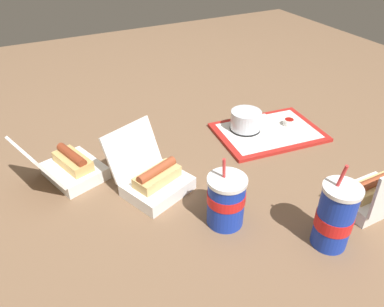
{
  "coord_description": "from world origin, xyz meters",
  "views": [
    {
      "loc": [
        0.39,
        0.81,
        0.71
      ],
      "look_at": [
        -0.05,
        -0.05,
        0.05
      ],
      "focal_mm": 35.0,
      "sensor_mm": 36.0,
      "label": 1
    }
  ],
  "objects_px": {
    "cake_container": "(246,121)",
    "ketchup_cup": "(289,122)",
    "soda_cup_front": "(226,200)",
    "soda_cup_left": "(335,217)",
    "food_tray": "(268,132)",
    "clamshell_hotdog_back": "(70,167)",
    "clamshell_hotdog_corner": "(374,194)",
    "plastic_fork": "(278,138)",
    "clamshell_hotdog_front": "(154,179)"
  },
  "relations": [
    {
      "from": "cake_container",
      "to": "ketchup_cup",
      "type": "xyz_separation_m",
      "value": [
        -0.16,
        0.05,
        -0.02
      ]
    },
    {
      "from": "soda_cup_front",
      "to": "soda_cup_left",
      "type": "relative_size",
      "value": 0.86
    },
    {
      "from": "food_tray",
      "to": "ketchup_cup",
      "type": "relative_size",
      "value": 9.89
    },
    {
      "from": "ketchup_cup",
      "to": "clamshell_hotdog_back",
      "type": "relative_size",
      "value": 0.16
    },
    {
      "from": "cake_container",
      "to": "clamshell_hotdog_corner",
      "type": "bearing_deg",
      "value": 100.46
    },
    {
      "from": "food_tray",
      "to": "plastic_fork",
      "type": "xyz_separation_m",
      "value": [
        0.01,
        0.06,
        0.01
      ]
    },
    {
      "from": "food_tray",
      "to": "clamshell_hotdog_back",
      "type": "bearing_deg",
      "value": -4.83
    },
    {
      "from": "clamshell_hotdog_corner",
      "to": "clamshell_hotdog_front",
      "type": "bearing_deg",
      "value": -33.22
    },
    {
      "from": "plastic_fork",
      "to": "soda_cup_left",
      "type": "relative_size",
      "value": 0.46
    },
    {
      "from": "food_tray",
      "to": "clamshell_hotdog_front",
      "type": "distance_m",
      "value": 0.5
    },
    {
      "from": "cake_container",
      "to": "soda_cup_front",
      "type": "relative_size",
      "value": 0.55
    },
    {
      "from": "ketchup_cup",
      "to": "soda_cup_left",
      "type": "distance_m",
      "value": 0.57
    },
    {
      "from": "food_tray",
      "to": "clamshell_hotdog_back",
      "type": "relative_size",
      "value": 1.56
    },
    {
      "from": "clamshell_hotdog_corner",
      "to": "food_tray",
      "type": "bearing_deg",
      "value": -87.46
    },
    {
      "from": "soda_cup_left",
      "to": "soda_cup_front",
      "type": "bearing_deg",
      "value": -43.47
    },
    {
      "from": "cake_container",
      "to": "food_tray",
      "type": "bearing_deg",
      "value": 146.48
    },
    {
      "from": "cake_container",
      "to": "clamshell_hotdog_back",
      "type": "distance_m",
      "value": 0.62
    },
    {
      "from": "clamshell_hotdog_front",
      "to": "soda_cup_front",
      "type": "bearing_deg",
      "value": 119.76
    },
    {
      "from": "clamshell_hotdog_front",
      "to": "soda_cup_left",
      "type": "distance_m",
      "value": 0.49
    },
    {
      "from": "food_tray",
      "to": "soda_cup_front",
      "type": "relative_size",
      "value": 1.95
    },
    {
      "from": "clamshell_hotdog_front",
      "to": "soda_cup_front",
      "type": "height_order",
      "value": "soda_cup_front"
    },
    {
      "from": "food_tray",
      "to": "cake_container",
      "type": "height_order",
      "value": "cake_container"
    },
    {
      "from": "cake_container",
      "to": "soda_cup_left",
      "type": "xyz_separation_m",
      "value": [
        0.11,
        0.54,
        0.04
      ]
    },
    {
      "from": "ketchup_cup",
      "to": "clamshell_hotdog_corner",
      "type": "distance_m",
      "value": 0.45
    },
    {
      "from": "ketchup_cup",
      "to": "soda_cup_front",
      "type": "bearing_deg",
      "value": 33.94
    },
    {
      "from": "clamshell_hotdog_back",
      "to": "soda_cup_left",
      "type": "bearing_deg",
      "value": 132.76
    },
    {
      "from": "cake_container",
      "to": "clamshell_hotdog_front",
      "type": "bearing_deg",
      "value": 20.64
    },
    {
      "from": "clamshell_hotdog_back",
      "to": "clamshell_hotdog_front",
      "type": "height_order",
      "value": "clamshell_hotdog_front"
    },
    {
      "from": "ketchup_cup",
      "to": "clamshell_hotdog_front",
      "type": "bearing_deg",
      "value": 10.7
    },
    {
      "from": "food_tray",
      "to": "clamshell_hotdog_corner",
      "type": "xyz_separation_m",
      "value": [
        -0.02,
        0.44,
        0.03
      ]
    },
    {
      "from": "food_tray",
      "to": "cake_container",
      "type": "distance_m",
      "value": 0.09
    },
    {
      "from": "plastic_fork",
      "to": "ketchup_cup",
      "type": "bearing_deg",
      "value": -175.36
    },
    {
      "from": "cake_container",
      "to": "clamshell_hotdog_back",
      "type": "height_order",
      "value": "clamshell_hotdog_back"
    },
    {
      "from": "ketchup_cup",
      "to": "clamshell_hotdog_corner",
      "type": "bearing_deg",
      "value": 81.06
    },
    {
      "from": "cake_container",
      "to": "soda_cup_front",
      "type": "bearing_deg",
      "value": 49.92
    },
    {
      "from": "plastic_fork",
      "to": "clamshell_hotdog_back",
      "type": "distance_m",
      "value": 0.7
    },
    {
      "from": "soda_cup_front",
      "to": "soda_cup_left",
      "type": "height_order",
      "value": "soda_cup_left"
    },
    {
      "from": "food_tray",
      "to": "soda_cup_front",
      "type": "xyz_separation_m",
      "value": [
        0.37,
        0.31,
        0.07
      ]
    },
    {
      "from": "ketchup_cup",
      "to": "clamshell_hotdog_back",
      "type": "xyz_separation_m",
      "value": [
        0.78,
        -0.06,
        0.01
      ]
    },
    {
      "from": "clamshell_hotdog_front",
      "to": "clamshell_hotdog_corner",
      "type": "bearing_deg",
      "value": 146.78
    },
    {
      "from": "plastic_fork",
      "to": "clamshell_hotdog_front",
      "type": "xyz_separation_m",
      "value": [
        0.48,
        0.05,
        0.03
      ]
    },
    {
      "from": "clamshell_hotdog_corner",
      "to": "cake_container",
      "type": "bearing_deg",
      "value": -79.54
    },
    {
      "from": "clamshell_hotdog_front",
      "to": "soda_cup_left",
      "type": "xyz_separation_m",
      "value": [
        -0.31,
        0.38,
        0.05
      ]
    },
    {
      "from": "food_tray",
      "to": "cake_container",
      "type": "relative_size",
      "value": 3.54
    },
    {
      "from": "clamshell_hotdog_back",
      "to": "clamshell_hotdog_corner",
      "type": "relative_size",
      "value": 1.36
    },
    {
      "from": "clamshell_hotdog_front",
      "to": "soda_cup_front",
      "type": "xyz_separation_m",
      "value": [
        -0.12,
        0.2,
        0.03
      ]
    },
    {
      "from": "ketchup_cup",
      "to": "soda_cup_left",
      "type": "height_order",
      "value": "soda_cup_left"
    },
    {
      "from": "food_tray",
      "to": "clamshell_hotdog_front",
      "type": "height_order",
      "value": "clamshell_hotdog_front"
    },
    {
      "from": "clamshell_hotdog_back",
      "to": "soda_cup_left",
      "type": "height_order",
      "value": "soda_cup_left"
    },
    {
      "from": "ketchup_cup",
      "to": "soda_cup_left",
      "type": "relative_size",
      "value": 0.17
    }
  ]
}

